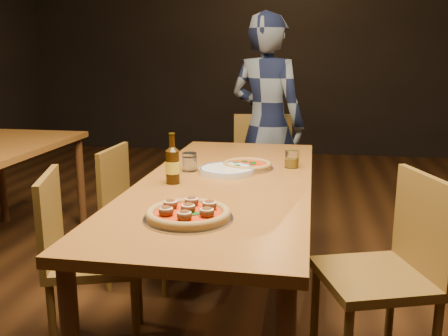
% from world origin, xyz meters
% --- Properties ---
extents(ground, '(9.00, 9.00, 0.00)m').
position_xyz_m(ground, '(0.00, 0.00, 0.00)').
color(ground, black).
extents(table_main, '(0.80, 2.00, 0.75)m').
position_xyz_m(table_main, '(0.00, 0.00, 0.68)').
color(table_main, brown).
rests_on(table_main, ground).
extents(chair_main_nw, '(0.51, 0.51, 0.87)m').
position_xyz_m(chair_main_nw, '(-0.54, -0.29, 0.43)').
color(chair_main_nw, brown).
rests_on(chair_main_nw, ground).
extents(chair_main_sw, '(0.41, 0.41, 0.85)m').
position_xyz_m(chair_main_sw, '(-0.55, 0.39, 0.42)').
color(chair_main_sw, brown).
rests_on(chair_main_sw, ground).
extents(chair_main_e, '(0.54, 0.54, 0.91)m').
position_xyz_m(chair_main_e, '(0.67, -0.30, 0.45)').
color(chair_main_e, brown).
rests_on(chair_main_e, ground).
extents(chair_end, '(0.50, 0.50, 0.93)m').
position_xyz_m(chair_end, '(0.07, 1.25, 0.47)').
color(chair_end, brown).
rests_on(chair_end, ground).
extents(pizza_meatball, '(0.33, 0.33, 0.06)m').
position_xyz_m(pizza_meatball, '(-0.04, -0.59, 0.77)').
color(pizza_meatball, '#B7B7BF').
rests_on(pizza_meatball, table_main).
extents(pizza_margherita, '(0.27, 0.27, 0.04)m').
position_xyz_m(pizza_margherita, '(0.07, 0.26, 0.77)').
color(pizza_margherita, '#B7B7BF').
rests_on(pizza_margherita, table_main).
extents(plate_stack, '(0.28, 0.28, 0.03)m').
position_xyz_m(plate_stack, '(-0.02, 0.14, 0.76)').
color(plate_stack, white).
rests_on(plate_stack, table_main).
extents(beer_bottle, '(0.06, 0.06, 0.23)m').
position_xyz_m(beer_bottle, '(-0.23, -0.10, 0.83)').
color(beer_bottle, black).
rests_on(beer_bottle, table_main).
extents(water_glass, '(0.08, 0.08, 0.09)m').
position_xyz_m(water_glass, '(-0.21, 0.15, 0.80)').
color(water_glass, white).
rests_on(water_glass, table_main).
extents(amber_glass, '(0.07, 0.07, 0.09)m').
position_xyz_m(amber_glass, '(0.30, 0.32, 0.80)').
color(amber_glass, '#A17712').
rests_on(amber_glass, table_main).
extents(diner, '(0.70, 0.59, 1.63)m').
position_xyz_m(diner, '(0.06, 1.44, 0.81)').
color(diner, black).
rests_on(diner, ground).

